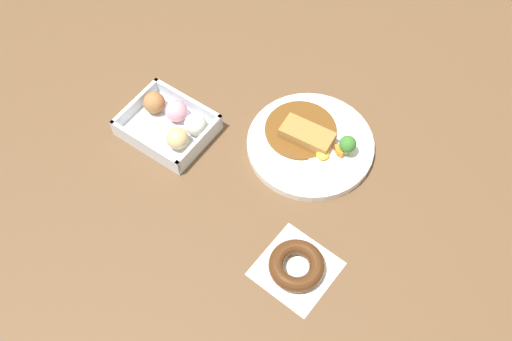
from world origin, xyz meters
name	(u,v)px	position (x,y,z in m)	size (l,w,h in m)	color
ground_plane	(275,136)	(0.00, 0.00, 0.00)	(1.60, 1.60, 0.00)	brown
curry_plate	(310,143)	(-0.08, -0.02, 0.01)	(0.26, 0.26, 0.07)	white
donut_box	(171,123)	(0.19, 0.11, 0.02)	(0.18, 0.15, 0.06)	silver
chocolate_ring_donut	(296,266)	(-0.20, 0.22, 0.01)	(0.14, 0.14, 0.03)	white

